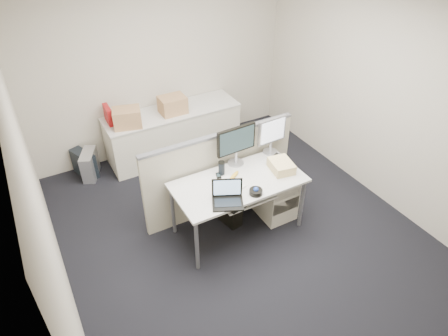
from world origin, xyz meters
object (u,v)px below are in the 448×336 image
laptop (228,195)px  desk_phone (278,161)px  desk (238,186)px  monitor_main (236,146)px

laptop → desk_phone: bearing=47.3°
desk → desk_phone: 0.61m
desk → desk_phone: (0.60, 0.08, 0.10)m
laptop → desk_phone: size_ratio=1.55×
desk_phone → monitor_main: bearing=127.1°
desk → desk_phone: desk_phone is taller
laptop → desk_phone: 0.97m
laptop → desk_phone: laptop is taller
monitor_main → laptop: (-0.45, -0.60, -0.13)m
desk → monitor_main: (0.15, 0.32, 0.32)m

